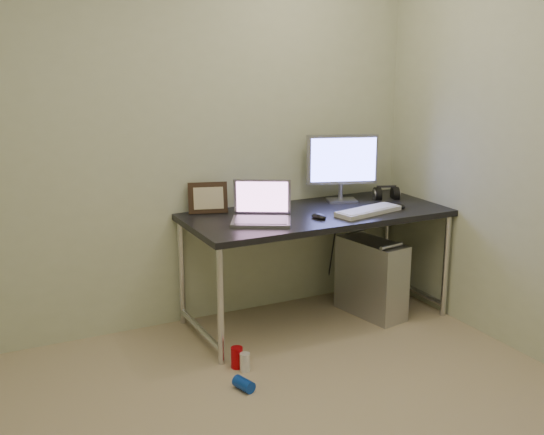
{
  "coord_description": "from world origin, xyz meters",
  "views": [
    {
      "loc": [
        -1.3,
        -2.37,
        1.82
      ],
      "look_at": [
        0.39,
        1.02,
        0.85
      ],
      "focal_mm": 45.0,
      "sensor_mm": 36.0,
      "label": 1
    }
  ],
  "objects": [
    {
      "name": "tower_computer",
      "position": [
        1.28,
        1.28,
        0.26
      ],
      "size": [
        0.31,
        0.54,
        0.56
      ],
      "rotation": [
        0.0,
        0.0,
        0.18
      ],
      "color": "#B6B7BB",
      "rests_on": "ground"
    },
    {
      "name": "can_blue",
      "position": [
        0.05,
        0.69,
        0.03
      ],
      "size": [
        0.1,
        0.14,
        0.07
      ],
      "primitive_type": "cylinder",
      "rotation": [
        1.57,
        0.0,
        0.27
      ],
      "color": "#0F3BB2",
      "rests_on": "ground"
    },
    {
      "name": "can_red",
      "position": [
        0.12,
        0.95,
        0.06
      ],
      "size": [
        0.08,
        0.08,
        0.13
      ],
      "primitive_type": "cylinder",
      "rotation": [
        0.0,
        0.0,
        -0.12
      ],
      "color": "#B0040C",
      "rests_on": "ground"
    },
    {
      "name": "keyboard",
      "position": [
        1.17,
        1.19,
        0.76
      ],
      "size": [
        0.5,
        0.25,
        0.03
      ],
      "primitive_type": "cube",
      "rotation": [
        0.0,
        0.0,
        0.22
      ],
      "color": "silver",
      "rests_on": "desk"
    },
    {
      "name": "headphones",
      "position": [
        1.53,
        1.5,
        0.78
      ],
      "size": [
        0.21,
        0.12,
        0.12
      ],
      "rotation": [
        0.0,
        0.0,
        -0.34
      ],
      "color": "black",
      "rests_on": "desk"
    },
    {
      "name": "monitor",
      "position": [
        1.2,
        1.57,
        1.02
      ],
      "size": [
        0.48,
        0.21,
        0.47
      ],
      "rotation": [
        0.0,
        0.0,
        -0.33
      ],
      "color": "#9D9EA4",
      "rests_on": "desk"
    },
    {
      "name": "cable_a",
      "position": [
        1.23,
        1.7,
        0.4
      ],
      "size": [
        0.01,
        0.16,
        0.69
      ],
      "primitive_type": "cylinder",
      "rotation": [
        0.21,
        0.0,
        0.0
      ],
      "color": "black",
      "rests_on": "ground"
    },
    {
      "name": "mouse_left",
      "position": [
        0.82,
        1.22,
        0.77
      ],
      "size": [
        0.09,
        0.13,
        0.04
      ],
      "primitive_type": "ellipsoid",
      "rotation": [
        0.0,
        0.0,
        0.14
      ],
      "color": "black",
      "rests_on": "desk"
    },
    {
      "name": "picture_frame",
      "position": [
        0.24,
        1.67,
        0.85
      ],
      "size": [
        0.26,
        0.14,
        0.2
      ],
      "primitive_type": "cube",
      "rotation": [
        -0.21,
        0.0,
        -0.29
      ],
      "color": "black",
      "rests_on": "desk"
    },
    {
      "name": "webcam",
      "position": [
        0.48,
        1.64,
        0.83
      ],
      "size": [
        0.04,
        0.03,
        0.11
      ],
      "rotation": [
        0.0,
        0.0,
        -0.02
      ],
      "color": "silver",
      "rests_on": "desk"
    },
    {
      "name": "mouse_right",
      "position": [
        1.45,
        1.23,
        0.77
      ],
      "size": [
        0.1,
        0.13,
        0.04
      ],
      "primitive_type": "ellipsoid",
      "rotation": [
        0.0,
        0.0,
        -0.25
      ],
      "color": "black",
      "rests_on": "desk"
    },
    {
      "name": "can_white",
      "position": [
        0.15,
        0.89,
        0.05
      ],
      "size": [
        0.07,
        0.07,
        0.11
      ],
      "primitive_type": "cylinder",
      "rotation": [
        0.0,
        0.0,
        -0.1
      ],
      "color": "white",
      "rests_on": "ground"
    },
    {
      "name": "desk",
      "position": [
        0.89,
        1.37,
        0.68
      ],
      "size": [
        1.73,
        0.76,
        0.75
      ],
      "color": "black",
      "rests_on": "ground"
    },
    {
      "name": "wall_back",
      "position": [
        0.0,
        1.75,
        1.25
      ],
      "size": [
        3.5,
        0.02,
        2.5
      ],
      "primitive_type": "cube",
      "color": "beige",
      "rests_on": "ground"
    },
    {
      "name": "laptop",
      "position": [
        0.47,
        1.33,
        0.81
      ],
      "size": [
        0.46,
        0.43,
        0.25
      ],
      "rotation": [
        0.0,
        0.0,
        -0.5
      ],
      "color": "#9D9EA4",
      "rests_on": "desk"
    },
    {
      "name": "cable_b",
      "position": [
        1.32,
        1.68,
        0.38
      ],
      "size": [
        0.02,
        0.11,
        0.71
      ],
      "primitive_type": "cylinder",
      "rotation": [
        0.14,
        0.0,
        0.09
      ],
      "color": "black",
      "rests_on": "ground"
    }
  ]
}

